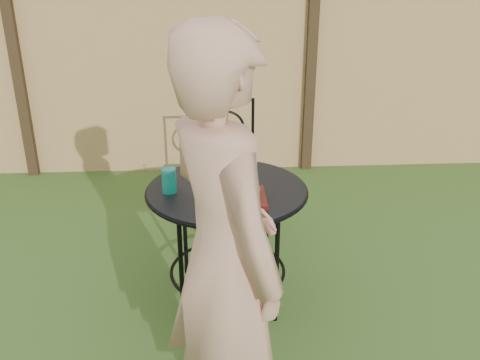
{
  "coord_description": "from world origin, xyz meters",
  "views": [
    {
      "loc": [
        0.37,
        -2.64,
        1.97
      ],
      "look_at": [
        0.54,
        0.16,
        0.75
      ],
      "focal_mm": 40.0,
      "sensor_mm": 36.0,
      "label": 1
    }
  ],
  "objects_px": {
    "salad_plate": "(241,198)",
    "diner": "(224,258)",
    "patio_chair": "(227,162)",
    "patio_table": "(227,210)"
  },
  "relations": [
    {
      "from": "patio_table",
      "to": "patio_chair",
      "type": "distance_m",
      "value": 0.96
    },
    {
      "from": "patio_table",
      "to": "diner",
      "type": "distance_m",
      "value": 1.05
    },
    {
      "from": "salad_plate",
      "to": "diner",
      "type": "bearing_deg",
      "value": -97.71
    },
    {
      "from": "patio_chair",
      "to": "diner",
      "type": "xyz_separation_m",
      "value": [
        -0.08,
        -1.96,
        0.39
      ]
    },
    {
      "from": "patio_table",
      "to": "diner",
      "type": "xyz_separation_m",
      "value": [
        -0.05,
        -1.01,
        0.3
      ]
    },
    {
      "from": "patio_table",
      "to": "diner",
      "type": "bearing_deg",
      "value": -92.57
    },
    {
      "from": "patio_table",
      "to": "salad_plate",
      "type": "relative_size",
      "value": 3.42
    },
    {
      "from": "patio_chair",
      "to": "salad_plate",
      "type": "relative_size",
      "value": 3.52
    },
    {
      "from": "patio_chair",
      "to": "diner",
      "type": "distance_m",
      "value": 2.0
    },
    {
      "from": "diner",
      "to": "patio_chair",
      "type": "bearing_deg",
      "value": -28.54
    }
  ]
}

